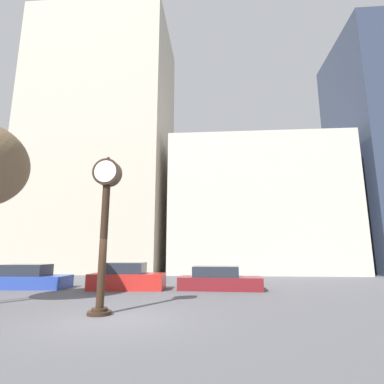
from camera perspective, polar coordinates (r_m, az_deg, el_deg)
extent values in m
plane|color=#515156|center=(10.27, -14.97, -22.56)|extent=(200.00, 200.00, 0.00)
cube|color=#BCB29E|center=(38.40, -16.57, 8.85)|extent=(15.58, 12.00, 30.13)
cube|color=beige|center=(34.20, 12.01, -3.20)|extent=(18.06, 12.00, 13.63)
cube|color=#2D384C|center=(40.19, 32.52, 6.79)|extent=(8.43, 12.00, 26.79)
cylinder|color=black|center=(11.23, -17.24, -21.14)|extent=(0.80, 0.80, 0.12)
cylinder|color=black|center=(11.21, -17.21, -20.59)|extent=(0.54, 0.54, 0.10)
cylinder|color=black|center=(11.05, -16.54, -9.56)|extent=(0.27, 0.27, 4.20)
cylinder|color=black|center=(11.42, -15.81, 3.53)|extent=(0.98, 0.44, 0.98)
cylinder|color=white|center=(11.21, -16.21, 3.83)|extent=(0.81, 0.02, 0.81)
cylinder|color=white|center=(11.63, -15.42, 3.24)|extent=(0.81, 0.02, 0.81)
sphere|color=black|center=(11.57, -15.66, 6.17)|extent=(0.12, 0.12, 0.12)
cube|color=#28429E|center=(20.57, -28.70, -14.80)|extent=(4.64, 2.15, 0.72)
cube|color=#232833|center=(20.64, -29.07, -12.84)|extent=(2.59, 1.81, 0.64)
cube|color=red|center=(18.06, -12.20, -16.31)|extent=(4.22, 1.88, 0.88)
cube|color=#232833|center=(18.06, -12.76, -13.93)|extent=(2.33, 1.62, 0.60)
cube|color=maroon|center=(17.62, 5.38, -16.91)|extent=(4.70, 2.03, 0.71)
cube|color=#232833|center=(17.58, 4.56, -14.84)|extent=(2.61, 1.72, 0.58)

